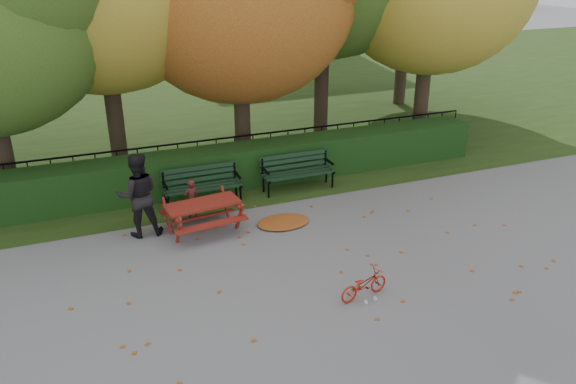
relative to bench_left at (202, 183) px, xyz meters
name	(u,v)px	position (x,y,z in m)	size (l,w,h in m)	color
ground	(318,269)	(1.30, -3.70, -0.52)	(90.00, 90.00, 0.00)	slate
grass_strip	(173,98)	(1.30, 10.30, -0.51)	(90.00, 90.00, 0.00)	#1D3210
hedge	(245,165)	(1.30, 0.80, -0.02)	(13.00, 0.90, 1.00)	black
iron_fence	(235,154)	(1.30, 1.60, 0.02)	(14.00, 0.04, 1.02)	black
bench_left	(202,183)	(0.00, 0.00, 0.00)	(1.80, 0.57, 0.88)	black
bench_right	(297,169)	(2.40, 0.00, 0.00)	(1.80, 0.57, 0.88)	black
picnic_table	(203,209)	(-0.32, -1.40, -0.01)	(1.67, 1.41, 0.75)	maroon
leaf_pile	(283,222)	(1.37, -1.70, -0.48)	(1.17, 0.81, 0.08)	maroon
leaf_scatter	(312,261)	(1.30, -3.40, -0.51)	(9.00, 5.70, 0.01)	maroon
child	(191,200)	(-0.41, -0.74, -0.05)	(0.34, 0.22, 0.94)	#461B16
adult	(138,195)	(-1.55, -1.06, 0.38)	(0.87, 0.68, 1.80)	black
bicycle	(364,284)	(1.63, -4.83, -0.27)	(0.33, 0.96, 0.50)	#A1220E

